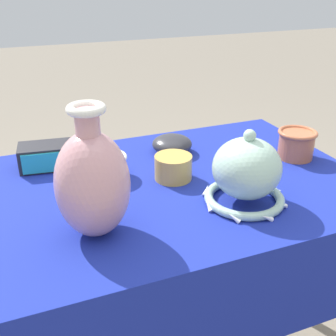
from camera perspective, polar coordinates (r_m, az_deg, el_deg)
display_table at (r=1.15m, az=-2.29°, el=-6.35°), size 1.17×0.72×0.73m
vase_tall_bulbous at (r=0.89m, az=-10.19°, el=-1.93°), size 0.16×0.16×0.29m
vase_dome_bell at (r=1.03m, az=10.56°, el=-0.73°), size 0.21×0.21×0.19m
mosaic_tile_box at (r=1.26m, az=-15.78°, el=1.58°), size 0.18×0.12×0.07m
pot_squat_ochre at (r=1.15m, az=0.72°, el=0.09°), size 0.10×0.10×0.07m
cup_wide_porcelain at (r=1.17m, az=-8.38°, el=0.40°), size 0.12×0.12×0.06m
bowl_shallow_charcoal at (r=1.31m, az=0.55°, el=3.25°), size 0.12×0.12×0.06m
cup_wide_terracotta at (r=1.33m, az=16.99°, el=3.23°), size 0.12×0.12×0.09m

